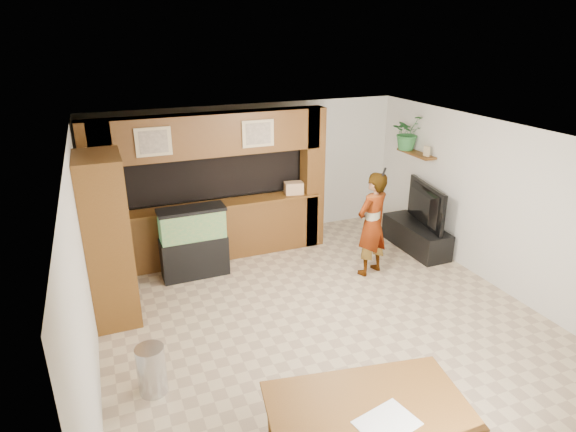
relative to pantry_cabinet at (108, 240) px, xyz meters
name	(u,v)px	position (x,y,z in m)	size (l,w,h in m)	color
floor	(321,317)	(2.70, -1.18, -1.19)	(6.50, 6.50, 0.00)	tan
ceiling	(327,139)	(2.70, -1.18, 1.41)	(6.50, 6.50, 0.00)	white
wall_back	(250,172)	(2.70, 2.07, 0.11)	(6.00, 6.00, 0.00)	beige
wall_left	(83,274)	(-0.30, -1.18, 0.11)	(6.50, 6.50, 0.00)	beige
wall_right	(497,206)	(5.70, -1.18, 0.11)	(6.50, 6.50, 0.00)	beige
partition	(209,186)	(1.75, 1.46, 0.13)	(4.20, 0.99, 2.60)	brown
wall_clock	(79,196)	(-0.27, -0.18, 0.71)	(0.05, 0.25, 0.25)	black
wall_shelf	(416,154)	(5.55, 0.77, 0.51)	(0.25, 0.90, 0.04)	brown
pantry_cabinet	(108,240)	(0.00, 0.00, 0.00)	(0.59, 0.97, 2.37)	brown
trash_can	(152,370)	(0.27, -1.83, -0.89)	(0.32, 0.32, 0.59)	#B2B2B7
aquarium	(194,243)	(1.29, 0.77, -0.60)	(1.08, 0.41, 1.20)	black
tv_stand	(416,236)	(5.35, 0.27, -0.94)	(0.54, 1.48, 0.49)	black
television	(419,205)	(5.35, 0.27, -0.31)	(1.33, 0.17, 0.77)	black
photo_frame	(427,151)	(5.55, 0.47, 0.63)	(0.03, 0.14, 0.18)	tan
potted_plant	(408,132)	(5.52, 1.06, 0.87)	(0.60, 0.52, 0.66)	#2C6F35
person	(372,224)	(4.05, -0.23, -0.30)	(0.64, 0.42, 1.77)	tan
microphone	(384,172)	(4.10, -0.39, 0.62)	(0.04, 0.04, 0.16)	black
newspaper_a	(387,423)	(2.07, -3.79, -0.53)	(0.52, 0.38, 0.01)	silver
counter_box	(294,188)	(3.28, 1.27, -0.04)	(0.33, 0.22, 0.22)	tan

